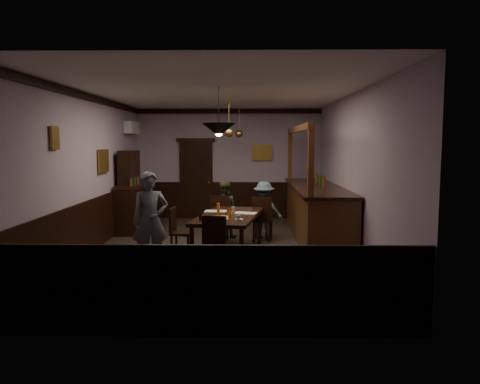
{
  "coord_description": "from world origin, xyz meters",
  "views": [
    {
      "loc": [
        0.54,
        -8.81,
        2.07
      ],
      "look_at": [
        0.38,
        -0.05,
        1.15
      ],
      "focal_mm": 35.0,
      "sensor_mm": 36.0,
      "label": 1
    }
  ],
  "objects_px": {
    "person_standing": "(150,221)",
    "soda_can": "(229,212)",
    "chair_near": "(212,243)",
    "sideboard": "(131,199)",
    "person_seated_left": "(223,209)",
    "chair_far_left": "(221,215)",
    "coffee_cup": "(238,217)",
    "pendant_brass_far": "(239,134)",
    "chair_side": "(178,229)",
    "bar_counter": "(316,211)",
    "chair_far_right": "(262,217)",
    "pendant_brass_mid": "(229,133)",
    "dining_table": "(229,218)",
    "pendant_iron": "(219,130)",
    "person_seated_right": "(264,210)"
  },
  "relations": [
    {
      "from": "chair_far_left",
      "to": "sideboard",
      "type": "xyz_separation_m",
      "value": [
        -2.15,
        0.95,
        0.23
      ]
    },
    {
      "from": "chair_far_right",
      "to": "coffee_cup",
      "type": "height_order",
      "value": "chair_far_right"
    },
    {
      "from": "dining_table",
      "to": "chair_near",
      "type": "xyz_separation_m",
      "value": [
        -0.21,
        -1.31,
        -0.18
      ]
    },
    {
      "from": "person_seated_left",
      "to": "pendant_iron",
      "type": "relative_size",
      "value": 1.52
    },
    {
      "from": "pendant_iron",
      "to": "chair_near",
      "type": "bearing_deg",
      "value": -98.95
    },
    {
      "from": "coffee_cup",
      "to": "bar_counter",
      "type": "bearing_deg",
      "value": 60.87
    },
    {
      "from": "chair_far_left",
      "to": "coffee_cup",
      "type": "height_order",
      "value": "chair_far_left"
    },
    {
      "from": "coffee_cup",
      "to": "pendant_brass_mid",
      "type": "bearing_deg",
      "value": 105.29
    },
    {
      "from": "chair_near",
      "to": "pendant_brass_mid",
      "type": "bearing_deg",
      "value": 100.17
    },
    {
      "from": "dining_table",
      "to": "chair_far_right",
      "type": "height_order",
      "value": "chair_far_right"
    },
    {
      "from": "dining_table",
      "to": "person_seated_right",
      "type": "bearing_deg",
      "value": 64.4
    },
    {
      "from": "soda_can",
      "to": "pendant_brass_far",
      "type": "relative_size",
      "value": 0.15
    },
    {
      "from": "chair_side",
      "to": "sideboard",
      "type": "bearing_deg",
      "value": 38.72
    },
    {
      "from": "person_seated_left",
      "to": "person_standing",
      "type": "bearing_deg",
      "value": 74.0
    },
    {
      "from": "person_seated_right",
      "to": "pendant_brass_far",
      "type": "height_order",
      "value": "pendant_brass_far"
    },
    {
      "from": "chair_far_right",
      "to": "person_standing",
      "type": "relative_size",
      "value": 0.59
    },
    {
      "from": "person_seated_right",
      "to": "bar_counter",
      "type": "xyz_separation_m",
      "value": [
        1.12,
        -0.03,
        -0.01
      ]
    },
    {
      "from": "bar_counter",
      "to": "sideboard",
      "type": "bearing_deg",
      "value": 168.49
    },
    {
      "from": "chair_near",
      "to": "person_standing",
      "type": "bearing_deg",
      "value": 179.14
    },
    {
      "from": "chair_far_left",
      "to": "pendant_brass_mid",
      "type": "xyz_separation_m",
      "value": [
        0.16,
        0.58,
        1.77
      ]
    },
    {
      "from": "chair_near",
      "to": "chair_side",
      "type": "xyz_separation_m",
      "value": [
        -0.73,
        1.26,
        -0.02
      ]
    },
    {
      "from": "soda_can",
      "to": "pendant_brass_mid",
      "type": "bearing_deg",
      "value": 92.51
    },
    {
      "from": "person_seated_left",
      "to": "person_seated_right",
      "type": "height_order",
      "value": "person_seated_left"
    },
    {
      "from": "person_seated_left",
      "to": "coffee_cup",
      "type": "relative_size",
      "value": 15.63
    },
    {
      "from": "person_standing",
      "to": "coffee_cup",
      "type": "xyz_separation_m",
      "value": [
        1.42,
        0.44,
        -0.01
      ]
    },
    {
      "from": "pendant_brass_far",
      "to": "chair_near",
      "type": "bearing_deg",
      "value": -94.36
    },
    {
      "from": "soda_can",
      "to": "sideboard",
      "type": "distance_m",
      "value": 3.37
    },
    {
      "from": "pendant_brass_far",
      "to": "chair_side",
      "type": "bearing_deg",
      "value": -108.71
    },
    {
      "from": "person_standing",
      "to": "pendant_brass_far",
      "type": "height_order",
      "value": "pendant_brass_far"
    },
    {
      "from": "chair_far_left",
      "to": "person_standing",
      "type": "xyz_separation_m",
      "value": [
        -1.0,
        -2.39,
        0.28
      ]
    },
    {
      "from": "chair_far_left",
      "to": "coffee_cup",
      "type": "distance_m",
      "value": 2.01
    },
    {
      "from": "person_standing",
      "to": "bar_counter",
      "type": "xyz_separation_m",
      "value": [
        3.06,
        2.49,
        -0.19
      ]
    },
    {
      "from": "chair_side",
      "to": "person_standing",
      "type": "xyz_separation_m",
      "value": [
        -0.3,
        -1.01,
        0.32
      ]
    },
    {
      "from": "chair_near",
      "to": "coffee_cup",
      "type": "bearing_deg",
      "value": 72.51
    },
    {
      "from": "chair_near",
      "to": "pendant_iron",
      "type": "relative_size",
      "value": 1.11
    },
    {
      "from": "person_seated_left",
      "to": "chair_far_right",
      "type": "bearing_deg",
      "value": 158.91
    },
    {
      "from": "chair_far_left",
      "to": "pendant_brass_far",
      "type": "distance_m",
      "value": 2.53
    },
    {
      "from": "chair_far_right",
      "to": "person_standing",
      "type": "xyz_separation_m",
      "value": [
        -1.89,
        -2.24,
        0.28
      ]
    },
    {
      "from": "chair_near",
      "to": "bar_counter",
      "type": "distance_m",
      "value": 3.41
    },
    {
      "from": "pendant_iron",
      "to": "pendant_brass_mid",
      "type": "relative_size",
      "value": 1.02
    },
    {
      "from": "chair_far_right",
      "to": "pendant_brass_far",
      "type": "xyz_separation_m",
      "value": [
        -0.53,
        1.92,
        1.78
      ]
    },
    {
      "from": "chair_far_left",
      "to": "soda_can",
      "type": "distance_m",
      "value": 1.46
    },
    {
      "from": "chair_far_right",
      "to": "pendant_iron",
      "type": "bearing_deg",
      "value": 77.31
    },
    {
      "from": "person_standing",
      "to": "chair_far_left",
      "type": "bearing_deg",
      "value": 47.22
    },
    {
      "from": "soda_can",
      "to": "person_standing",
      "type": "bearing_deg",
      "value": -141.91
    },
    {
      "from": "person_standing",
      "to": "soda_can",
      "type": "relative_size",
      "value": 13.42
    },
    {
      "from": "person_seated_right",
      "to": "soda_can",
      "type": "bearing_deg",
      "value": 76.25
    },
    {
      "from": "chair_near",
      "to": "sideboard",
      "type": "relative_size",
      "value": 0.48
    },
    {
      "from": "dining_table",
      "to": "person_standing",
      "type": "height_order",
      "value": "person_standing"
    },
    {
      "from": "person_standing",
      "to": "pendant_iron",
      "type": "distance_m",
      "value": 1.87
    }
  ]
}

